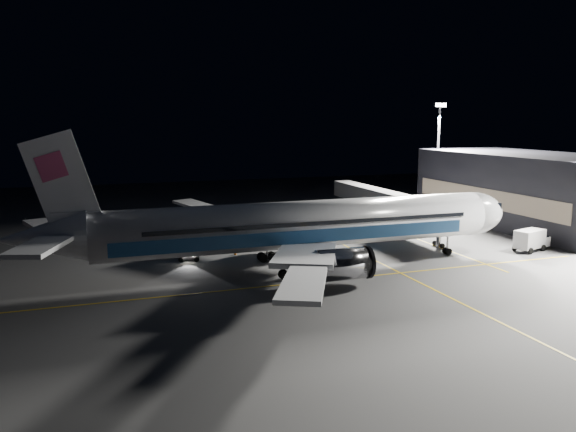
% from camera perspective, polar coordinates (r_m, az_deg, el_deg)
% --- Properties ---
extents(ground, '(200.00, 200.00, 0.00)m').
position_cam_1_polar(ground, '(67.72, 1.39, -5.26)').
color(ground, '#4C4C4F').
rests_on(ground, ground).
extents(guide_line_main, '(0.25, 80.00, 0.01)m').
position_cam_1_polar(guide_line_main, '(71.72, 8.92, -4.52)').
color(guide_line_main, gold).
rests_on(guide_line_main, ground).
extents(guide_line_cross, '(70.00, 0.25, 0.01)m').
position_cam_1_polar(guide_line_cross, '(62.34, 3.33, -6.60)').
color(guide_line_cross, gold).
rests_on(guide_line_cross, ground).
extents(guide_line_side, '(0.25, 40.00, 0.01)m').
position_cam_1_polar(guide_line_side, '(86.05, 12.87, -2.25)').
color(guide_line_side, gold).
rests_on(guide_line_side, ground).
extents(airliner, '(61.48, 54.22, 16.64)m').
position_cam_1_polar(airliner, '(66.20, 0.54, -1.02)').
color(airliner, silver).
rests_on(airliner, ground).
extents(terminal, '(18.12, 40.00, 12.00)m').
position_cam_1_polar(terminal, '(102.70, 23.25, 2.51)').
color(terminal, black).
rests_on(terminal, ground).
extents(jet_bridge, '(3.60, 34.40, 6.30)m').
position_cam_1_polar(jet_bridge, '(92.07, 10.34, 1.50)').
color(jet_bridge, '#B2B2B7').
rests_on(jet_bridge, ground).
extents(floodlight_mast_north, '(2.40, 0.68, 20.70)m').
position_cam_1_polar(floodlight_mast_north, '(112.61, 15.01, 6.80)').
color(floodlight_mast_north, '#59595E').
rests_on(floodlight_mast_north, ground).
extents(service_truck, '(6.10, 3.83, 2.91)m').
position_cam_1_polar(service_truck, '(82.89, 23.52, -2.19)').
color(service_truck, silver).
rests_on(service_truck, ground).
extents(baggage_tug, '(2.92, 2.53, 1.86)m').
position_cam_1_polar(baggage_tug, '(72.03, -10.01, -3.79)').
color(baggage_tug, black).
rests_on(baggage_tug, ground).
extents(safety_cone_a, '(0.37, 0.37, 0.56)m').
position_cam_1_polar(safety_cone_a, '(82.44, 1.89, -2.34)').
color(safety_cone_a, orange).
rests_on(safety_cone_a, ground).
extents(safety_cone_b, '(0.41, 0.41, 0.61)m').
position_cam_1_polar(safety_cone_b, '(81.61, 0.45, -2.44)').
color(safety_cone_b, orange).
rests_on(safety_cone_b, ground).
extents(safety_cone_c, '(0.40, 0.40, 0.60)m').
position_cam_1_polar(safety_cone_c, '(74.30, -5.38, -3.71)').
color(safety_cone_c, orange).
rests_on(safety_cone_c, ground).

